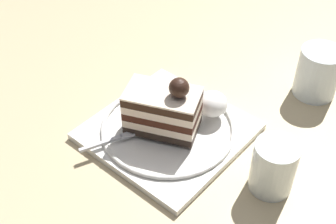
{
  "coord_description": "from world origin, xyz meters",
  "views": [
    {
      "loc": [
        -0.42,
        0.38,
        0.54
      ],
      "look_at": [
        -0.03,
        0.02,
        0.05
      ],
      "focal_mm": 48.61,
      "sensor_mm": 36.0,
      "label": 1
    }
  ],
  "objects_px": {
    "cake_slice": "(163,109)",
    "drink_glass_far": "(317,75)",
    "whipped_cream_dollop": "(213,104)",
    "fork": "(116,139)",
    "dessert_plate": "(168,130)",
    "drink_glass_near": "(273,169)"
  },
  "relations": [
    {
      "from": "dessert_plate",
      "to": "drink_glass_far",
      "type": "relative_size",
      "value": 2.86
    },
    {
      "from": "dessert_plate",
      "to": "whipped_cream_dollop",
      "type": "height_order",
      "value": "whipped_cream_dollop"
    },
    {
      "from": "whipped_cream_dollop",
      "to": "fork",
      "type": "distance_m",
      "value": 0.17
    },
    {
      "from": "dessert_plate",
      "to": "drink_glass_near",
      "type": "relative_size",
      "value": 3.1
    },
    {
      "from": "drink_glass_near",
      "to": "drink_glass_far",
      "type": "height_order",
      "value": "drink_glass_far"
    },
    {
      "from": "fork",
      "to": "whipped_cream_dollop",
      "type": "bearing_deg",
      "value": -110.47
    },
    {
      "from": "dessert_plate",
      "to": "drink_glass_far",
      "type": "bearing_deg",
      "value": -110.12
    },
    {
      "from": "cake_slice",
      "to": "dessert_plate",
      "type": "bearing_deg",
      "value": -107.54
    },
    {
      "from": "cake_slice",
      "to": "whipped_cream_dollop",
      "type": "xyz_separation_m",
      "value": [
        -0.03,
        -0.08,
        -0.02
      ]
    },
    {
      "from": "drink_glass_near",
      "to": "dessert_plate",
      "type": "bearing_deg",
      "value": 12.06
    },
    {
      "from": "fork",
      "to": "drink_glass_far",
      "type": "distance_m",
      "value": 0.38
    },
    {
      "from": "cake_slice",
      "to": "drink_glass_far",
      "type": "height_order",
      "value": "cake_slice"
    },
    {
      "from": "whipped_cream_dollop",
      "to": "drink_glass_far",
      "type": "distance_m",
      "value": 0.21
    },
    {
      "from": "whipped_cream_dollop",
      "to": "drink_glass_far",
      "type": "xyz_separation_m",
      "value": [
        -0.07,
        -0.2,
        -0.0
      ]
    },
    {
      "from": "dessert_plate",
      "to": "fork",
      "type": "relative_size",
      "value": 2.33
    },
    {
      "from": "cake_slice",
      "to": "drink_glass_near",
      "type": "height_order",
      "value": "cake_slice"
    },
    {
      "from": "cake_slice",
      "to": "fork",
      "type": "height_order",
      "value": "cake_slice"
    },
    {
      "from": "dessert_plate",
      "to": "cake_slice",
      "type": "bearing_deg",
      "value": 72.46
    },
    {
      "from": "cake_slice",
      "to": "drink_glass_near",
      "type": "xyz_separation_m",
      "value": [
        -0.18,
        -0.05,
        -0.02
      ]
    },
    {
      "from": "cake_slice",
      "to": "drink_glass_near",
      "type": "relative_size",
      "value": 1.59
    },
    {
      "from": "cake_slice",
      "to": "whipped_cream_dollop",
      "type": "height_order",
      "value": "cake_slice"
    },
    {
      "from": "cake_slice",
      "to": "fork",
      "type": "bearing_deg",
      "value": 68.72
    }
  ]
}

